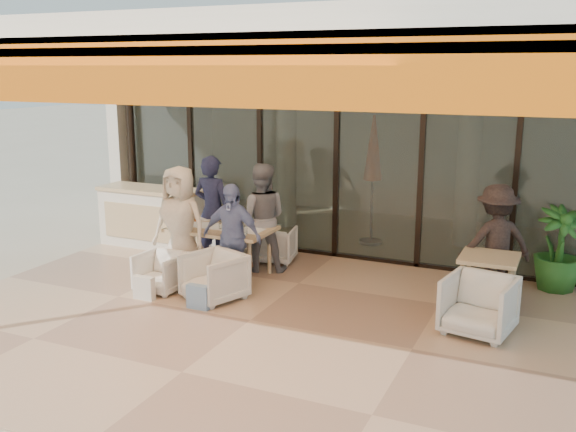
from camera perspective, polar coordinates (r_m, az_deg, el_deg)
name	(u,v)px	position (r m, az deg, el deg)	size (l,w,h in m)	color
ground	(250,322)	(7.95, -3.37, -9.39)	(70.00, 70.00, 0.00)	#C6B293
terrace_floor	(250,322)	(7.95, -3.37, -9.36)	(8.00, 6.00, 0.01)	tan
terrace_structure	(235,47)	(7.12, -4.74, 14.76)	(8.00, 6.00, 3.40)	silver
glass_storefront	(337,160)	(10.20, 4.35, 4.97)	(8.08, 0.10, 3.20)	#9EADA3
interior_block	(380,111)	(12.32, 8.17, 9.23)	(9.05, 3.62, 3.52)	silver
host_counter	(152,217)	(11.23, -11.99, -0.08)	(1.85, 0.65, 1.04)	silver
dining_table	(222,231)	(9.48, -5.92, -1.33)	(1.50, 0.90, 0.93)	#D5B582
chair_far_left	(229,239)	(10.57, -5.26, -2.01)	(0.57, 0.53, 0.59)	white
chair_far_right	(275,243)	(10.19, -1.14, -2.42)	(0.61, 0.57, 0.62)	white
chair_near_left	(161,270)	(9.03, -11.20, -4.77)	(0.60, 0.56, 0.61)	white
chair_near_right	(214,275)	(8.57, -6.61, -5.21)	(0.70, 0.65, 0.72)	white
diner_navy	(212,211)	(10.01, -6.73, 0.48)	(0.63, 0.41, 1.73)	#191B38
diner_grey	(261,218)	(9.62, -2.43, -0.18)	(0.81, 0.63, 1.66)	slate
diner_cream	(180,225)	(9.28, -9.57, -0.76)	(0.82, 0.54, 1.69)	beige
diner_periwinkle	(232,237)	(8.87, -5.03, -1.88)	(0.88, 0.37, 1.50)	#6773AD
tote_bag_cream	(144,289)	(8.77, -12.68, -6.33)	(0.30, 0.10, 0.34)	silver
tote_bag_blue	(198,298)	(8.31, -7.99, -7.22)	(0.30, 0.10, 0.34)	#99BFD8
side_table	(489,264)	(8.41, 17.43, -4.11)	(0.70, 0.70, 0.74)	#D5B582
side_chair	(479,303)	(7.78, 16.60, -7.42)	(0.75, 0.70, 0.77)	white
standing_woman	(495,242)	(8.90, 17.95, -2.25)	(1.01, 0.58, 1.56)	black
potted_palm	(558,250)	(9.56, 22.90, -2.77)	(0.67, 0.67, 1.19)	#1E5919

